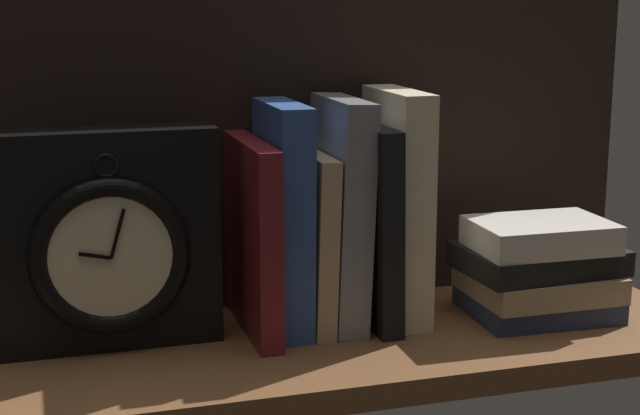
# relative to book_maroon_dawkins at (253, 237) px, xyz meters

# --- Properties ---
(ground_plane) EXTENTS (0.78, 0.27, 0.03)m
(ground_plane) POSITION_rel_book_maroon_dawkins_xyz_m (0.07, -0.04, -0.11)
(ground_plane) COLOR brown
(back_panel) EXTENTS (0.78, 0.01, 0.42)m
(back_panel) POSITION_rel_book_maroon_dawkins_xyz_m (0.07, 0.09, 0.11)
(back_panel) COLOR black
(back_panel) RESTS_ON ground_plane
(book_maroon_dawkins) EXTENTS (0.02, 0.16, 0.20)m
(book_maroon_dawkins) POSITION_rel_book_maroon_dawkins_xyz_m (0.00, 0.00, 0.00)
(book_maroon_dawkins) COLOR maroon
(book_maroon_dawkins) RESTS_ON ground_plane
(book_blue_modern) EXTENTS (0.04, 0.12, 0.23)m
(book_blue_modern) POSITION_rel_book_maroon_dawkins_xyz_m (0.03, 0.00, 0.02)
(book_blue_modern) COLOR #2D4C8E
(book_blue_modern) RESTS_ON ground_plane
(book_tan_shortstories) EXTENTS (0.03, 0.12, 0.18)m
(book_tan_shortstories) POSITION_rel_book_maroon_dawkins_xyz_m (0.06, 0.00, -0.01)
(book_tan_shortstories) COLOR tan
(book_tan_shortstories) RESTS_ON ground_plane
(book_gray_chess) EXTENTS (0.04, 0.13, 0.24)m
(book_gray_chess) POSITION_rel_book_maroon_dawkins_xyz_m (0.09, 0.00, 0.02)
(book_gray_chess) COLOR gray
(book_gray_chess) RESTS_ON ground_plane
(book_black_skeptic) EXTENTS (0.03, 0.15, 0.21)m
(book_black_skeptic) POSITION_rel_book_maroon_dawkins_xyz_m (0.12, 0.00, 0.01)
(book_black_skeptic) COLOR black
(book_black_skeptic) RESTS_ON ground_plane
(book_cream_twain) EXTENTS (0.04, 0.13, 0.24)m
(book_cream_twain) POSITION_rel_book_maroon_dawkins_xyz_m (0.16, 0.00, 0.02)
(book_cream_twain) COLOR beige
(book_cream_twain) RESTS_ON ground_plane
(framed_clock) EXTENTS (0.21, 0.07, 0.21)m
(framed_clock) POSITION_rel_book_maroon_dawkins_xyz_m (-0.14, -0.00, 0.01)
(framed_clock) COLOR black
(framed_clock) RESTS_ON ground_plane
(book_stack_side) EXTENTS (0.17, 0.13, 0.11)m
(book_stack_side) POSITION_rel_book_maroon_dawkins_xyz_m (0.30, -0.04, -0.05)
(book_stack_side) COLOR #232D4C
(book_stack_side) RESTS_ON ground_plane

